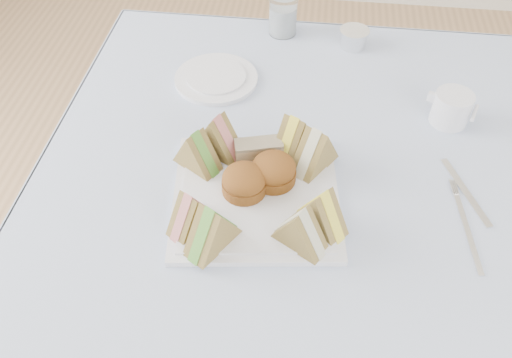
# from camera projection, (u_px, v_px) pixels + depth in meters

# --- Properties ---
(floor) EXTENTS (4.00, 4.00, 0.00)m
(floor) POSITION_uv_depth(u_px,v_px,m) (290.00, 348.00, 1.56)
(floor) COLOR #9E7751
(floor) RESTS_ON ground
(table) EXTENTS (0.90, 0.90, 0.74)m
(table) POSITION_uv_depth(u_px,v_px,m) (297.00, 278.00, 1.29)
(table) COLOR brown
(table) RESTS_ON floor
(tablecloth) EXTENTS (1.02, 1.02, 0.01)m
(tablecloth) POSITION_uv_depth(u_px,v_px,m) (309.00, 169.00, 1.02)
(tablecloth) COLOR #A3B3E0
(tablecloth) RESTS_ON table
(serving_plate) EXTENTS (0.32, 0.32, 0.01)m
(serving_plate) POSITION_uv_depth(u_px,v_px,m) (256.00, 196.00, 0.96)
(serving_plate) COLOR silver
(serving_plate) RESTS_ON tablecloth
(sandwich_fl_a) EXTENTS (0.08, 0.09, 0.08)m
(sandwich_fl_a) POSITION_uv_depth(u_px,v_px,m) (191.00, 211.00, 0.88)
(sandwich_fl_a) COLOR olive
(sandwich_fl_a) RESTS_ON serving_plate
(sandwich_fl_b) EXTENTS (0.09, 0.11, 0.09)m
(sandwich_fl_b) POSITION_uv_depth(u_px,v_px,m) (212.00, 226.00, 0.85)
(sandwich_fl_b) COLOR olive
(sandwich_fl_b) RESTS_ON serving_plate
(sandwich_fr_a) EXTENTS (0.10, 0.09, 0.08)m
(sandwich_fr_a) POSITION_uv_depth(u_px,v_px,m) (322.00, 209.00, 0.88)
(sandwich_fr_a) COLOR olive
(sandwich_fr_a) RESTS_ON serving_plate
(sandwich_fr_b) EXTENTS (0.10, 0.08, 0.08)m
(sandwich_fr_b) POSITION_uv_depth(u_px,v_px,m) (301.00, 227.00, 0.85)
(sandwich_fr_b) COLOR olive
(sandwich_fr_b) RESTS_ON serving_plate
(sandwich_bl_a) EXTENTS (0.10, 0.09, 0.08)m
(sandwich_bl_a) POSITION_uv_depth(u_px,v_px,m) (197.00, 149.00, 0.97)
(sandwich_bl_a) COLOR olive
(sandwich_bl_a) RESTS_ON serving_plate
(sandwich_bl_b) EXTENTS (0.11, 0.09, 0.09)m
(sandwich_bl_b) POSITION_uv_depth(u_px,v_px,m) (218.00, 135.00, 0.99)
(sandwich_bl_b) COLOR olive
(sandwich_bl_b) RESTS_ON serving_plate
(sandwich_br_a) EXTENTS (0.09, 0.11, 0.09)m
(sandwich_br_a) POSITION_uv_depth(u_px,v_px,m) (315.00, 148.00, 0.97)
(sandwich_br_a) COLOR olive
(sandwich_br_a) RESTS_ON serving_plate
(sandwich_br_b) EXTENTS (0.08, 0.11, 0.09)m
(sandwich_br_b) POSITION_uv_depth(u_px,v_px,m) (294.00, 135.00, 0.99)
(sandwich_br_b) COLOR olive
(sandwich_br_b) RESTS_ON serving_plate
(scone_left) EXTENTS (0.08, 0.08, 0.05)m
(scone_left) POSITION_uv_depth(u_px,v_px,m) (244.00, 181.00, 0.94)
(scone_left) COLOR brown
(scone_left) RESTS_ON serving_plate
(scone_right) EXTENTS (0.11, 0.11, 0.05)m
(scone_right) POSITION_uv_depth(u_px,v_px,m) (274.00, 170.00, 0.95)
(scone_right) COLOR brown
(scone_right) RESTS_ON serving_plate
(pastry_slice) EXTENTS (0.09, 0.06, 0.04)m
(pastry_slice) POSITION_uv_depth(u_px,v_px,m) (259.00, 150.00, 1.00)
(pastry_slice) COLOR tan
(pastry_slice) RESTS_ON serving_plate
(side_plate) EXTENTS (0.22, 0.22, 0.01)m
(side_plate) POSITION_uv_depth(u_px,v_px,m) (216.00, 79.00, 1.19)
(side_plate) COLOR silver
(side_plate) RESTS_ON tablecloth
(water_glass) EXTENTS (0.08, 0.08, 0.10)m
(water_glass) POSITION_uv_depth(u_px,v_px,m) (283.00, 14.00, 1.29)
(water_glass) COLOR white
(water_glass) RESTS_ON tablecloth
(tea_strainer) EXTENTS (0.08, 0.08, 0.04)m
(tea_strainer) POSITION_uv_depth(u_px,v_px,m) (354.00, 39.00, 1.27)
(tea_strainer) COLOR silver
(tea_strainer) RESTS_ON tablecloth
(knife) EXTENTS (0.07, 0.16, 0.00)m
(knife) POSITION_uv_depth(u_px,v_px,m) (465.00, 192.00, 0.97)
(knife) COLOR silver
(knife) RESTS_ON tablecloth
(fork) EXTENTS (0.03, 0.17, 0.00)m
(fork) POSITION_uv_depth(u_px,v_px,m) (468.00, 233.00, 0.91)
(fork) COLOR silver
(fork) RESTS_ON tablecloth
(creamer_jug) EXTENTS (0.10, 0.10, 0.07)m
(creamer_jug) POSITION_uv_depth(u_px,v_px,m) (451.00, 108.00, 1.08)
(creamer_jug) COLOR silver
(creamer_jug) RESTS_ON tablecloth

